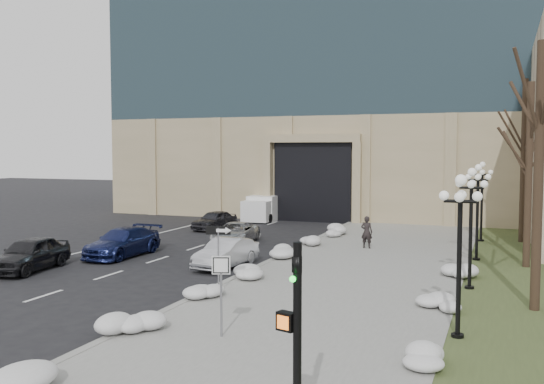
{
  "coord_description": "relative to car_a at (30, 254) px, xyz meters",
  "views": [
    {
      "loc": [
        9.38,
        -11.75,
        5.45
      ],
      "look_at": [
        -0.55,
        14.31,
        3.5
      ],
      "focal_mm": 40.0,
      "sensor_mm": 36.0,
      "label": 1
    }
  ],
  "objects": [
    {
      "name": "tree_far",
      "position": [
        20.95,
        16.41,
        5.39
      ],
      "size": [
        3.2,
        3.2,
        9.5
      ],
      "color": "black",
      "rests_on": "ground"
    },
    {
      "name": "traffic_signal",
      "position": [
        16.51,
        -11.43,
        1.14
      ],
      "size": [
        0.66,
        0.87,
        3.85
      ],
      "rotation": [
        0.0,
        0.0,
        -0.3
      ],
      "color": "black",
      "rests_on": "ground"
    },
    {
      "name": "car_b",
      "position": [
        7.95,
        3.86,
        -0.1
      ],
      "size": [
        1.76,
        4.15,
        1.33
      ],
      "primitive_type": "imported",
      "rotation": [
        0.0,
        0.0,
        -0.09
      ],
      "color": "#B8BAC0",
      "rests_on": "ground"
    },
    {
      "name": "snow_clump_i",
      "position": [
        17.98,
        -0.67,
        -0.46
      ],
      "size": [
        1.1,
        1.6,
        0.36
      ],
      "primitive_type": "ellipsoid",
      "color": "silver",
      "rests_on": "sidewalk"
    },
    {
      "name": "sidewalk",
      "position": [
        13.95,
        4.41,
        -0.7
      ],
      "size": [
        9.0,
        40.0,
        0.12
      ],
      "primitive_type": "cube",
      "color": "gray",
      "rests_on": "ground"
    },
    {
      "name": "box_truck",
      "position": [
        2.65,
        22.63,
        0.16
      ],
      "size": [
        2.3,
        6.1,
        1.92
      ],
      "rotation": [
        0.0,
        0.0,
        0.03
      ],
      "color": "silver",
      "rests_on": "ground"
    },
    {
      "name": "car_c",
      "position": [
        1.74,
        4.63,
        -0.05
      ],
      "size": [
        2.1,
        4.99,
        1.44
      ],
      "primitive_type": "imported",
      "rotation": [
        0.0,
        0.0,
        -0.02
      ],
      "color": "#161E4E",
      "rests_on": "ground"
    },
    {
      "name": "grass_strip",
      "position": [
        20.45,
        4.41,
        -0.71
      ],
      "size": [
        4.0,
        40.0,
        0.1
      ],
      "primitive_type": "cube",
      "color": "#3C4A25",
      "rests_on": "ground"
    },
    {
      "name": "snow_clump_g",
      "position": [
        10.0,
        15.88,
        -0.46
      ],
      "size": [
        1.1,
        1.6,
        0.36
      ],
      "primitive_type": "ellipsoid",
      "color": "silver",
      "rests_on": "sidewalk"
    },
    {
      "name": "curb",
      "position": [
        9.45,
        4.41,
        -0.69
      ],
      "size": [
        0.3,
        40.0,
        0.14
      ],
      "primitive_type": "cube",
      "color": "gray",
      "rests_on": "ground"
    },
    {
      "name": "snow_clump_c",
      "position": [
        9.69,
        -2.31,
        -0.46
      ],
      "size": [
        1.1,
        1.6,
        0.36
      ],
      "primitive_type": "ellipsoid",
      "color": "silver",
      "rests_on": "sidewalk"
    },
    {
      "name": "lamppost_a",
      "position": [
        18.75,
        -3.59,
        2.31
      ],
      "size": [
        1.18,
        1.18,
        4.76
      ],
      "color": "black",
      "rests_on": "ground"
    },
    {
      "name": "lamppost_c",
      "position": [
        18.75,
        9.41,
        2.31
      ],
      "size": [
        1.18,
        1.18,
        4.76
      ],
      "color": "black",
      "rests_on": "ground"
    },
    {
      "name": "lamppost_d",
      "position": [
        18.75,
        15.91,
        2.31
      ],
      "size": [
        1.18,
        1.18,
        4.76
      ],
      "color": "black",
      "rests_on": "ground"
    },
    {
      "name": "keep_sign",
      "position": [
        12.44,
        -6.0,
        1.03
      ],
      "size": [
        0.51,
        0.21,
        2.45
      ],
      "rotation": [
        0.0,
        0.0,
        0.34
      ],
      "color": "slate",
      "rests_on": "ground"
    },
    {
      "name": "pedestrian",
      "position": [
        13.04,
        10.92,
        0.23
      ],
      "size": [
        0.68,
        0.49,
        1.75
      ],
      "primitive_type": "imported",
      "rotation": [
        0.0,
        0.0,
        3.03
      ],
      "color": "black",
      "rests_on": "sidewalk"
    },
    {
      "name": "snow_clump_h",
      "position": [
        18.13,
        -6.28,
        -0.46
      ],
      "size": [
        1.1,
        1.6,
        0.36
      ],
      "primitive_type": "ellipsoid",
      "color": "silver",
      "rests_on": "sidewalk"
    },
    {
      "name": "snow_clump_e",
      "position": [
        9.68,
        6.67,
        -0.46
      ],
      "size": [
        1.1,
        1.6,
        0.36
      ],
      "primitive_type": "ellipsoid",
      "color": "silver",
      "rests_on": "sidewalk"
    },
    {
      "name": "snow_clump_b",
      "position": [
        9.74,
        -6.58,
        -0.46
      ],
      "size": [
        1.1,
        1.6,
        0.36
      ],
      "primitive_type": "ellipsoid",
      "color": "silver",
      "rests_on": "sidewalk"
    },
    {
      "name": "car_d",
      "position": [
        5.39,
        10.58,
        -0.16
      ],
      "size": [
        2.55,
        4.61,
        1.22
      ],
      "primitive_type": "imported",
      "rotation": [
        0.0,
        0.0,
        0.12
      ],
      "color": "silver",
      "rests_on": "ground"
    },
    {
      "name": "snow_clump_k",
      "position": [
        10.06,
        14.73,
        -0.46
      ],
      "size": [
        1.1,
        1.6,
        0.36
      ],
      "primitive_type": "ellipsoid",
      "color": "silver",
      "rests_on": "sidewalk"
    },
    {
      "name": "ground",
      "position": [
        10.45,
        -9.59,
        -0.76
      ],
      "size": [
        160.0,
        160.0,
        0.0
      ],
      "primitive_type": "plane",
      "color": "black",
      "rests_on": "ground"
    },
    {
      "name": "tree_near",
      "position": [
        20.95,
        0.41,
        5.06
      ],
      "size": [
        3.2,
        3.2,
        9.0
      ],
      "color": "black",
      "rests_on": "ground"
    },
    {
      "name": "tree_mid",
      "position": [
        20.95,
        8.41,
        4.74
      ],
      "size": [
        3.2,
        3.2,
        8.5
      ],
      "color": "black",
      "rests_on": "ground"
    },
    {
      "name": "car_a",
      "position": [
        0.0,
        0.0,
        0.0
      ],
      "size": [
        2.39,
        4.69,
        1.53
      ],
      "primitive_type": "imported",
      "rotation": [
        0.0,
        0.0,
        0.13
      ],
      "color": "black",
      "rests_on": "ground"
    },
    {
      "name": "snow_clump_j",
      "position": [
        18.19,
        4.9,
        -0.46
      ],
      "size": [
        1.1,
        1.6,
        0.36
      ],
      "primitive_type": "ellipsoid",
      "color": "silver",
      "rests_on": "sidewalk"
    },
    {
      "name": "car_e",
      "position": [
        1.54,
        15.63,
        -0.11
      ],
      "size": [
        2.18,
        4.06,
        1.31
      ],
      "primitive_type": "imported",
      "rotation": [
        0.0,
        0.0,
        -0.17
      ],
      "color": "#323237",
      "rests_on": "ground"
    },
    {
      "name": "snow_clump_f",
      "position": [
        9.82,
        10.96,
        -0.46
      ],
      "size": [
        1.1,
        1.6,
        0.36
      ],
      "primitive_type": "ellipsoid",
      "color": "silver",
      "rests_on": "sidewalk"
    },
    {
      "name": "office_tower",
      "position": [
        8.45,
        34.0,
        17.73
      ],
      "size": [
        40.0,
        24.7,
        36.0
      ],
      "color": "tan",
      "rests_on": "ground"
    },
    {
      "name": "lamppost_b",
      "position": [
        18.75,
        2.91,
        2.31
      ],
      "size": [
        1.18,
        1.18,
        4.76
      ],
      "color": "black",
      "rests_on": "ground"
    },
    {
      "name": "snow_clump_d",
      "position": [
        9.97,
        1.39,
        -0.46
      ],
      "size": [
        1.1,
        1.6,
        0.36
      ],
      "primitive_type": "ellipsoid",
      "color": "silver",
      "rests_on": "sidewalk"
    },
    {
      "name": "one_way_sign",
      "position": [
        10.18,
        -1.17,
        1.39
      ],
      "size": [
        0.98,
        0.37,
        2.61
      ],
      "rotation": [
        0.0,
        0.0,
        0.27
      ],
      "color": "slate",
      "rests_on": "ground"
    }
  ]
}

